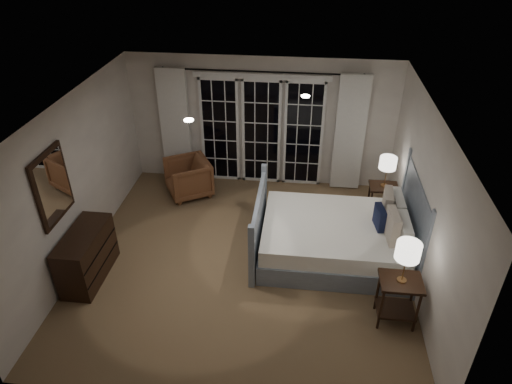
# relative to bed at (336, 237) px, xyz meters

# --- Properties ---
(floor) EXTENTS (5.00, 5.00, 0.00)m
(floor) POSITION_rel_bed_xyz_m (-1.41, -0.29, -0.35)
(floor) COLOR #806145
(floor) RESTS_ON ground
(ceiling) EXTENTS (5.00, 5.00, 0.00)m
(ceiling) POSITION_rel_bed_xyz_m (-1.41, -0.29, 2.15)
(ceiling) COLOR white
(ceiling) RESTS_ON wall_back
(wall_left) EXTENTS (0.02, 5.00, 2.50)m
(wall_left) POSITION_rel_bed_xyz_m (-3.91, -0.29, 0.90)
(wall_left) COLOR beige
(wall_left) RESTS_ON floor
(wall_right) EXTENTS (0.02, 5.00, 2.50)m
(wall_right) POSITION_rel_bed_xyz_m (1.09, -0.29, 0.90)
(wall_right) COLOR beige
(wall_right) RESTS_ON floor
(wall_back) EXTENTS (5.00, 0.02, 2.50)m
(wall_back) POSITION_rel_bed_xyz_m (-1.41, 2.21, 0.90)
(wall_back) COLOR beige
(wall_back) RESTS_ON floor
(wall_front) EXTENTS (5.00, 0.02, 2.50)m
(wall_front) POSITION_rel_bed_xyz_m (-1.41, -2.79, 0.90)
(wall_front) COLOR beige
(wall_front) RESTS_ON floor
(french_doors) EXTENTS (2.50, 0.04, 2.20)m
(french_doors) POSITION_rel_bed_xyz_m (-1.41, 2.17, 0.74)
(french_doors) COLOR black
(french_doors) RESTS_ON wall_back
(curtain_rod) EXTENTS (3.50, 0.03, 0.03)m
(curtain_rod) POSITION_rel_bed_xyz_m (-1.41, 2.11, 1.90)
(curtain_rod) COLOR black
(curtain_rod) RESTS_ON wall_back
(curtain_left) EXTENTS (0.55, 0.10, 2.25)m
(curtain_left) POSITION_rel_bed_xyz_m (-3.06, 2.09, 0.80)
(curtain_left) COLOR white
(curtain_left) RESTS_ON curtain_rod
(curtain_right) EXTENTS (0.55, 0.10, 2.25)m
(curtain_right) POSITION_rel_bed_xyz_m (0.24, 2.09, 0.80)
(curtain_right) COLOR white
(curtain_right) RESTS_ON curtain_rod
(downlight_a) EXTENTS (0.12, 0.12, 0.01)m
(downlight_a) POSITION_rel_bed_xyz_m (-0.61, 0.31, 2.14)
(downlight_a) COLOR white
(downlight_a) RESTS_ON ceiling
(downlight_b) EXTENTS (0.12, 0.12, 0.01)m
(downlight_b) POSITION_rel_bed_xyz_m (-2.01, -0.69, 2.14)
(downlight_b) COLOR white
(downlight_b) RESTS_ON ceiling
(bed) EXTENTS (2.39, 1.72, 1.40)m
(bed) POSITION_rel_bed_xyz_m (0.00, 0.00, 0.00)
(bed) COLOR gray
(bed) RESTS_ON floor
(nightstand_left) EXTENTS (0.54, 0.43, 0.70)m
(nightstand_left) POSITION_rel_bed_xyz_m (0.74, -1.29, 0.12)
(nightstand_left) COLOR black
(nightstand_left) RESTS_ON floor
(nightstand_right) EXTENTS (0.48, 0.39, 0.63)m
(nightstand_right) POSITION_rel_bed_xyz_m (0.82, 1.16, 0.07)
(nightstand_right) COLOR black
(nightstand_right) RESTS_ON floor
(lamp_left) EXTENTS (0.31, 0.31, 0.59)m
(lamp_left) POSITION_rel_bed_xyz_m (0.74, -1.29, 0.83)
(lamp_left) COLOR #AA7844
(lamp_left) RESTS_ON nightstand_left
(lamp_right) EXTENTS (0.29, 0.29, 0.55)m
(lamp_right) POSITION_rel_bed_xyz_m (0.82, 1.16, 0.72)
(lamp_right) COLOR #AA7844
(lamp_right) RESTS_ON nightstand_right
(armchair) EXTENTS (1.06, 1.05, 0.71)m
(armchair) POSITION_rel_bed_xyz_m (-2.73, 1.51, 0.01)
(armchair) COLOR brown
(armchair) RESTS_ON floor
(dresser) EXTENTS (0.47, 1.11, 0.78)m
(dresser) POSITION_rel_bed_xyz_m (-3.64, -0.93, 0.05)
(dresser) COLOR black
(dresser) RESTS_ON floor
(mirror) EXTENTS (0.05, 0.85, 1.00)m
(mirror) POSITION_rel_bed_xyz_m (-3.88, -0.93, 1.20)
(mirror) COLOR black
(mirror) RESTS_ON wall_left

